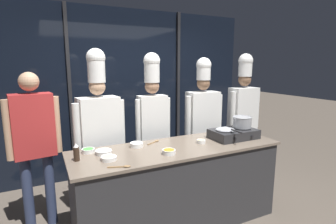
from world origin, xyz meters
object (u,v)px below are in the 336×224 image
Objects in this scene: prep_bowl_rice at (137,144)px; stock_pot at (242,122)px; chef_head at (99,124)px; chef_pastry at (243,108)px; serving_spoon_solid at (123,166)px; prep_bowl_ginger at (201,141)px; chef_line at (203,114)px; person_guest at (34,136)px; serving_spoon_slotted at (155,142)px; prep_bowl_onion at (104,152)px; squeeze_bottle_soy at (76,152)px; chef_sous at (152,114)px; prep_bowl_shrimp at (109,158)px; portable_stove at (233,134)px; prep_bowl_carrots at (169,151)px; frying_pan at (226,128)px; prep_bowl_scallions at (88,150)px.

stock_pot is at bearing -8.78° from prep_bowl_rice.
chef_head is 2.24m from chef_pastry.
prep_bowl_rice is 0.73× the size of serving_spoon_solid.
prep_bowl_ginger is 0.86m from chef_line.
person_guest is at bearing 165.20° from stock_pot.
prep_bowl_ginger is 1.07m from serving_spoon_solid.
person_guest reaches higher than serving_spoon_slotted.
prep_bowl_onion is at bearing 173.70° from prep_bowl_ginger.
chef_sous is (1.04, 0.62, 0.17)m from squeeze_bottle_soy.
chef_sous is at bearing 30.94° from squeeze_bottle_soy.
person_guest is at bearing 2.28° from chef_sous.
chef_pastry reaches higher than prep_bowl_rice.
prep_bowl_onion is at bearing -168.66° from prep_bowl_rice.
prep_bowl_onion is (-0.01, 0.19, 0.00)m from prep_bowl_shrimp.
prep_bowl_ginger is 0.70× the size of prep_bowl_rice.
chef_line reaches higher than prep_bowl_rice.
chef_pastry reaches higher than prep_bowl_ginger.
serving_spoon_solid is at bearing -168.59° from portable_stove.
prep_bowl_rice is 1.06× the size of prep_bowl_carrots.
chef_pastry is (0.73, -0.04, 0.05)m from chef_line.
stock_pot is 0.90m from chef_pastry.
chef_line is at bearing 79.03° from frying_pan.
squeeze_bottle_soy is 0.09× the size of chef_pastry.
prep_bowl_rice reaches higher than serving_spoon_slotted.
prep_bowl_onion is 2.38m from chef_pastry.
stock_pot is 1.12m from serving_spoon_slotted.
stock_pot reaches higher than portable_stove.
chef_sous is (0.17, 0.84, 0.23)m from prep_bowl_carrots.
prep_bowl_rice is (-1.32, 0.20, -0.17)m from stock_pot.
prep_bowl_rice is (-1.06, 0.21, -0.11)m from frying_pan.
portable_stove is 2.95× the size of serving_spoon_slotted.
prep_bowl_scallions is 0.07× the size of chef_head.
prep_bowl_ginger is 0.06× the size of person_guest.
prep_bowl_ginger is 0.55× the size of serving_spoon_slotted.
person_guest is (-1.01, 0.41, 0.12)m from prep_bowl_rice.
prep_bowl_onion is 0.84× the size of serving_spoon_solid.
prep_bowl_carrots is 0.69× the size of serving_spoon_solid.
stock_pot is at bearing 1.18° from frying_pan.
chef_head reaches higher than prep_bowl_shrimp.
prep_bowl_carrots reaches higher than prep_bowl_onion.
chef_line is (-0.12, 0.70, -0.02)m from stock_pot.
prep_bowl_scallions is (-1.83, 0.24, -0.17)m from stock_pot.
prep_bowl_ginger is at bearing -15.42° from prep_bowl_rice.
chef_head is 1.01× the size of chef_pastry.
chef_head reaches higher than serving_spoon_solid.
prep_bowl_carrots is (-0.50, -0.17, 0.00)m from prep_bowl_ginger.
portable_stove reaches higher than prep_bowl_shrimp.
prep_bowl_carrots is 0.67m from prep_bowl_onion.
squeeze_bottle_soy is 0.09× the size of chef_sous.
chef_sous is at bearing 44.04° from prep_bowl_shrimp.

